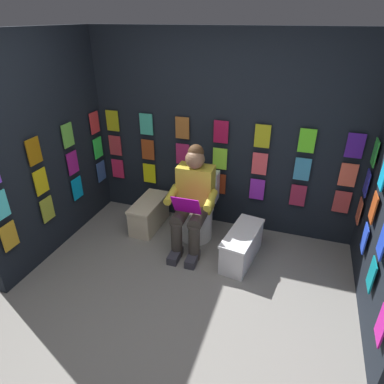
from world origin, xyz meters
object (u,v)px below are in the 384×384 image
(comic_longbox_near, at_px, (149,214))
(comic_longbox_far, at_px, (242,246))
(toilet, at_px, (198,210))
(person_reading, at_px, (192,199))

(comic_longbox_near, relative_size, comic_longbox_far, 0.89)
(toilet, distance_m, person_reading, 0.35)
(comic_longbox_near, height_order, comic_longbox_far, comic_longbox_far)
(toilet, xyz_separation_m, comic_longbox_far, (-0.60, 0.33, -0.14))
(comic_longbox_near, xyz_separation_m, comic_longbox_far, (-1.24, 0.28, 0.00))
(person_reading, relative_size, comic_longbox_near, 1.83)
(toilet, xyz_separation_m, comic_longbox_near, (0.63, 0.04, -0.14))
(comic_longbox_far, bearing_deg, comic_longbox_near, -4.56)
(toilet, bearing_deg, comic_longbox_near, 2.45)
(comic_longbox_near, bearing_deg, toilet, -175.56)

